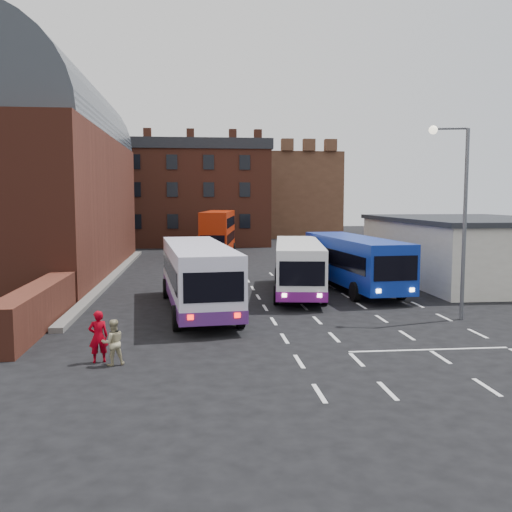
{
  "coord_description": "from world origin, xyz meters",
  "views": [
    {
      "loc": [
        -3.43,
        -22.61,
        5.51
      ],
      "look_at": [
        0.0,
        10.0,
        2.2
      ],
      "focal_mm": 40.0,
      "sensor_mm": 36.0,
      "label": 1
    }
  ],
  "objects": [
    {
      "name": "forecourt_wall",
      "position": [
        -10.2,
        2.0,
        0.9
      ],
      "size": [
        1.2,
        10.0,
        1.8
      ],
      "primitive_type": "cube",
      "color": "#602B1E",
      "rests_on": "ground"
    },
    {
      "name": "bus_red_double",
      "position": [
        -1.33,
        32.0,
        2.29
      ],
      "size": [
        3.85,
        10.98,
        4.3
      ],
      "rotation": [
        0.0,
        0.0,
        3.01
      ],
      "color": "#AC2006",
      "rests_on": "ground"
    },
    {
      "name": "pedestrian_red",
      "position": [
        -6.74,
        -3.38,
        0.89
      ],
      "size": [
        0.73,
        0.57,
        1.77
      ],
      "primitive_type": "imported",
      "rotation": [
        0.0,
        0.0,
        3.39
      ],
      "color": "#97000E",
      "rests_on": "ground"
    },
    {
      "name": "street_lamp",
      "position": [
        8.3,
        1.97,
        5.28
      ],
      "size": [
        1.75,
        0.6,
        8.75
      ],
      "rotation": [
        0.0,
        0.0,
        -0.21
      ],
      "color": "#56585F",
      "rests_on": "ground"
    },
    {
      "name": "bus_blue",
      "position": [
        6.0,
        10.71,
        1.88
      ],
      "size": [
        3.74,
        11.88,
        3.19
      ],
      "rotation": [
        0.0,
        0.0,
        3.23
      ],
      "color": "navy",
      "rests_on": "ground"
    },
    {
      "name": "ground",
      "position": [
        0.0,
        0.0,
        0.0
      ],
      "size": [
        180.0,
        180.0,
        0.0
      ],
      "primitive_type": "plane",
      "color": "black"
    },
    {
      "name": "railway_station",
      "position": [
        -15.5,
        21.0,
        7.64
      ],
      "size": [
        12.0,
        28.0,
        16.0
      ],
      "color": "#602B1E",
      "rests_on": "ground"
    },
    {
      "name": "cream_building",
      "position": [
        15.0,
        14.0,
        2.16
      ],
      "size": [
        10.4,
        16.4,
        4.25
      ],
      "color": "beige",
      "rests_on": "ground"
    },
    {
      "name": "brick_terrace",
      "position": [
        -6.0,
        46.0,
        5.5
      ],
      "size": [
        22.0,
        10.0,
        11.0
      ],
      "primitive_type": "cube",
      "color": "brown",
      "rests_on": "ground"
    },
    {
      "name": "bus_white_outbound",
      "position": [
        -3.39,
        5.34,
        1.93
      ],
      "size": [
        3.97,
        12.18,
        3.26
      ],
      "rotation": [
        0.0,
        0.0,
        0.1
      ],
      "color": "white",
      "rests_on": "ground"
    },
    {
      "name": "castle_keep",
      "position": [
        6.0,
        66.0,
        6.0
      ],
      "size": [
        22.0,
        22.0,
        12.0
      ],
      "primitive_type": "cube",
      "color": "brown",
      "rests_on": "ground"
    },
    {
      "name": "bus_white_inbound",
      "position": [
        2.44,
        9.7,
        1.77
      ],
      "size": [
        4.08,
        11.26,
        3.0
      ],
      "rotation": [
        0.0,
        0.0,
        3.0
      ],
      "color": "white",
      "rests_on": "ground"
    },
    {
      "name": "pedestrian_beige",
      "position": [
        -6.21,
        -3.74,
        0.77
      ],
      "size": [
        0.89,
        0.78,
        1.53
      ],
      "primitive_type": "imported",
      "rotation": [
        0.0,
        0.0,
        3.45
      ],
      "color": "tan",
      "rests_on": "ground"
    }
  ]
}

